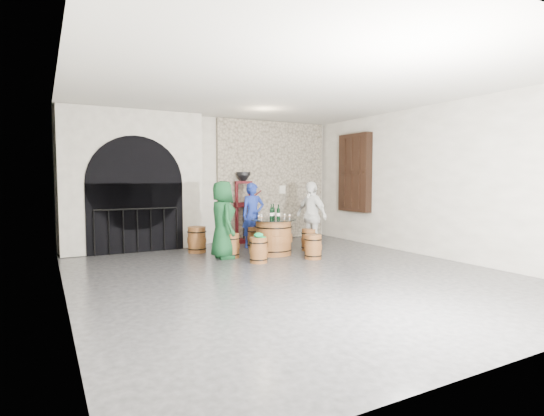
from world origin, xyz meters
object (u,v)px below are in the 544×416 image
wine_bottle_center (278,213)px  side_barrel (197,240)px  person_green (222,220)px  wine_bottle_left (271,213)px  barrel_stool_near_left (259,250)px  person_blue (253,215)px  barrel_stool_right (309,240)px  person_white (311,216)px  barrel_stool_far (255,238)px  barrel_stool_near_right (313,247)px  barrel_stool_left (231,246)px  barrel_table (273,237)px  wine_bottle_right (273,213)px  corking_press (244,202)px

wine_bottle_center → side_barrel: (-1.48, 1.10, -0.62)m
person_green → wine_bottle_left: size_ratio=4.95×
barrel_stool_near_left → person_blue: size_ratio=0.33×
barrel_stool_near_left → side_barrel: side_barrel is taller
barrel_stool_right → person_blue: 1.48m
person_white → barrel_stool_far: bearing=-142.2°
barrel_stool_near_right → person_green: 1.95m
barrel_stool_left → wine_bottle_center: wine_bottle_center is taller
barrel_table → barrel_stool_near_left: barrel_table is taller
barrel_stool_right → person_green: bearing=178.2°
barrel_stool_left → barrel_stool_far: 1.31m
barrel_table → wine_bottle_right: wine_bottle_right is taller
barrel_table → person_white: size_ratio=0.63×
person_green → person_blue: 1.51m
wine_bottle_right → corking_press: size_ratio=0.18×
wine_bottle_right → barrel_stool_near_right: bearing=-69.1°
person_blue → wine_bottle_left: bearing=-88.0°
person_blue → person_white: 1.42m
person_white → corking_press: size_ratio=0.87×
side_barrel → corking_press: corking_press is taller
barrel_stool_near_right → barrel_table: bearing=119.3°
wine_bottle_right → corking_press: 1.74m
person_white → corking_press: corking_press is taller
wine_bottle_right → corking_press: (0.08, 1.73, 0.16)m
barrel_stool_far → barrel_stool_near_right: 1.86m
person_green → wine_bottle_right: person_green is taller
barrel_table → barrel_stool_far: (0.02, 0.96, -0.13)m
person_white → corking_press: (-0.85, 1.85, 0.26)m
barrel_stool_near_left → wine_bottle_right: 1.32m
side_barrel → barrel_stool_near_left: bearing=-68.2°
barrel_stool_far → barrel_stool_near_right: (0.45, -1.80, 0.00)m
person_white → side_barrel: size_ratio=2.76×
wine_bottle_left → barrel_table: bearing=-79.3°
barrel_table → barrel_stool_right: bearing=3.0°
barrel_stool_right → person_green: (-2.10, 0.06, 0.55)m
barrel_stool_near_right → person_white: bearing=58.7°
barrel_stool_far → barrel_stool_near_right: same height
barrel_stool_near_right → corking_press: bearing=96.4°
barrel_stool_left → wine_bottle_left: size_ratio=1.55×
barrel_table → person_blue: (0.03, 1.07, 0.39)m
wine_bottle_center → barrel_stool_near_left: bearing=-142.1°
barrel_table → barrel_stool_near_left: (-0.70, -0.66, -0.13)m
person_green → side_barrel: size_ratio=2.79×
corking_press → wine_bottle_right: bearing=-90.6°
barrel_stool_left → barrel_stool_far: same height
person_blue → barrel_stool_near_left: bearing=-108.4°
barrel_table → barrel_stool_far: size_ratio=1.98×
person_green → side_barrel: bearing=17.2°
corking_press → person_green: bearing=-124.2°
wine_bottle_right → barrel_stool_left: bearing=-176.1°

